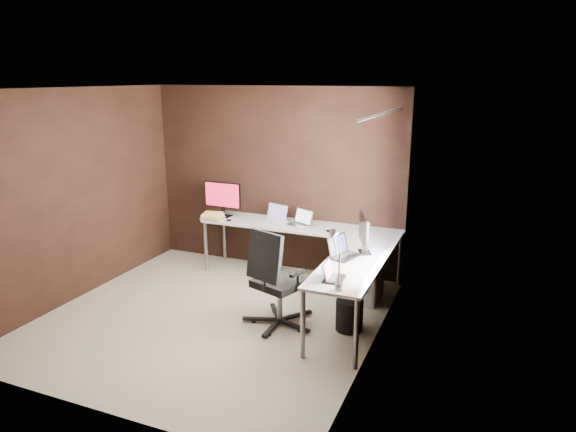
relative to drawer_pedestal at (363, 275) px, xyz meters
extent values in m
cube|color=#B6A98D|center=(-1.43, -1.15, -0.30)|extent=(3.60, 3.60, 0.00)
cube|color=white|center=(-1.43, -1.15, 2.20)|extent=(3.60, 3.60, 0.00)
cube|color=black|center=(-1.43, 0.65, 0.95)|extent=(3.60, 0.00, 2.50)
cube|color=black|center=(-1.43, -2.95, 0.95)|extent=(3.60, 0.00, 2.50)
cube|color=black|center=(-3.23, -1.15, 0.95)|extent=(0.00, 3.60, 2.50)
cube|color=black|center=(0.37, -1.15, 0.95)|extent=(0.00, 3.60, 2.50)
cube|color=white|center=(0.36, -0.80, 1.15)|extent=(0.00, 1.00, 1.30)
cube|color=orange|center=(0.32, -1.53, 0.95)|extent=(0.01, 0.35, 2.00)
cube|color=orange|center=(0.32, -0.08, 0.95)|extent=(0.01, 0.35, 2.00)
cylinder|color=slate|center=(0.32, -0.80, 1.98)|extent=(0.02, 1.90, 0.02)
cube|color=silver|center=(-0.96, 0.35, 0.41)|extent=(2.65, 0.60, 0.03)
cube|color=silver|center=(0.07, -0.78, 0.41)|extent=(0.60, 1.65, 0.03)
cylinder|color=slate|center=(-2.24, 0.09, 0.05)|extent=(0.05, 0.05, 0.70)
cylinder|color=slate|center=(-2.24, 0.61, 0.05)|extent=(0.05, 0.05, 0.70)
cylinder|color=slate|center=(-0.19, -1.56, 0.05)|extent=(0.05, 0.05, 0.70)
cylinder|color=slate|center=(0.33, -1.56, 0.05)|extent=(0.05, 0.05, 0.70)
cylinder|color=slate|center=(0.33, 0.61, 0.05)|extent=(0.05, 0.05, 0.70)
cube|color=silver|center=(0.00, 0.00, 0.00)|extent=(0.42, 0.50, 0.60)
cube|color=black|center=(-2.11, 0.34, 0.44)|extent=(0.25, 0.16, 0.01)
cube|color=black|center=(-2.11, 0.36, 0.50)|extent=(0.06, 0.03, 0.11)
cube|color=black|center=(-2.11, 0.36, 0.73)|extent=(0.55, 0.04, 0.35)
cube|color=red|center=(-2.11, 0.35, 0.73)|extent=(0.52, 0.02, 0.32)
cube|color=black|center=(0.10, -0.41, 0.44)|extent=(0.19, 0.23, 0.01)
cube|color=black|center=(0.08, -0.42, 0.49)|extent=(0.04, 0.05, 0.09)
cube|color=black|center=(0.08, -0.42, 0.69)|extent=(0.22, 0.48, 0.32)
cube|color=#0E37A9|center=(0.10, -0.41, 0.69)|extent=(0.19, 0.45, 0.29)
cube|color=silver|center=(-1.35, 0.37, 0.44)|extent=(0.38, 0.32, 0.02)
cube|color=silver|center=(-1.32, 0.45, 0.55)|extent=(0.33, 0.16, 0.20)
cube|color=#69549B|center=(-1.32, 0.44, 0.55)|extent=(0.29, 0.13, 0.17)
cube|color=silver|center=(-0.95, 0.32, 0.44)|extent=(0.36, 0.32, 0.02)
cube|color=silver|center=(-0.91, 0.39, 0.54)|extent=(0.30, 0.18, 0.19)
cube|color=silver|center=(-0.92, 0.39, 0.54)|extent=(0.26, 0.15, 0.16)
cube|color=black|center=(-0.07, -0.63, 0.44)|extent=(0.33, 0.40, 0.02)
cube|color=black|center=(-0.15, -0.60, 0.55)|extent=(0.16, 0.34, 0.21)
cube|color=#1A1F35|center=(-0.15, -0.60, 0.55)|extent=(0.14, 0.30, 0.18)
cube|color=black|center=(0.03, -1.28, 0.44)|extent=(0.20, 0.27, 0.02)
cube|color=black|center=(-0.04, -1.28, 0.53)|extent=(0.07, 0.26, 0.16)
cube|color=#BB4D83|center=(-0.04, -1.28, 0.53)|extent=(0.05, 0.23, 0.14)
cube|color=#A07F56|center=(-2.16, 0.17, 0.44)|extent=(0.28, 0.22, 0.03)
cube|color=#EDE748|center=(-2.16, 0.17, 0.47)|extent=(0.27, 0.22, 0.02)
cube|color=silver|center=(-2.16, 0.17, 0.49)|extent=(0.29, 0.25, 0.02)
cube|color=#EDE748|center=(-2.16, 0.17, 0.51)|extent=(0.28, 0.24, 0.02)
ellipsoid|color=black|center=(-1.90, 0.15, 0.45)|extent=(0.10, 0.08, 0.03)
ellipsoid|color=black|center=(-0.51, 0.19, 0.44)|extent=(0.09, 0.07, 0.03)
cylinder|color=slate|center=(0.13, -1.50, 0.46)|extent=(0.07, 0.07, 0.06)
cylinder|color=slate|center=(0.13, -1.50, 0.63)|extent=(0.02, 0.02, 0.30)
cylinder|color=slate|center=(0.08, -1.47, 0.84)|extent=(0.02, 0.16, 0.22)
cone|color=slate|center=(0.03, -1.40, 0.91)|extent=(0.09, 0.12, 0.12)
cylinder|color=slate|center=(-0.67, -1.00, -0.04)|extent=(0.06, 0.06, 0.39)
cube|color=black|center=(-0.67, -1.00, 0.18)|extent=(0.60, 0.60, 0.08)
cube|color=black|center=(-0.74, -1.21, 0.54)|extent=(0.45, 0.25, 0.51)
cylinder|color=black|center=(0.07, -0.84, -0.13)|extent=(0.37, 0.37, 0.33)
camera|label=1|loc=(1.35, -5.69, 2.32)|focal=32.00mm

